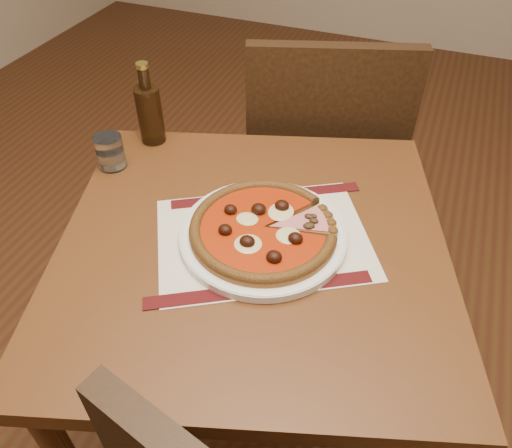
{
  "coord_description": "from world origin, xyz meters",
  "views": [
    {
      "loc": [
        0.2,
        -0.65,
        1.48
      ],
      "look_at": [
        -0.08,
        0.06,
        0.78
      ],
      "focal_mm": 35.0,
      "sensor_mm": 36.0,
      "label": 1
    }
  ],
  "objects_px": {
    "table": "(253,273)",
    "bottle": "(150,112)",
    "chair_far": "(321,157)",
    "plate": "(263,235)",
    "water_glass": "(110,152)",
    "pizza": "(263,228)"
  },
  "relations": [
    {
      "from": "chair_far",
      "to": "bottle",
      "type": "bearing_deg",
      "value": 26.06
    },
    {
      "from": "bottle",
      "to": "plate",
      "type": "bearing_deg",
      "value": -31.3
    },
    {
      "from": "plate",
      "to": "water_glass",
      "type": "distance_m",
      "value": 0.45
    },
    {
      "from": "table",
      "to": "plate",
      "type": "distance_m",
      "value": 0.11
    },
    {
      "from": "chair_far",
      "to": "bottle",
      "type": "xyz_separation_m",
      "value": [
        -0.37,
        -0.36,
        0.28
      ]
    },
    {
      "from": "chair_far",
      "to": "plate",
      "type": "relative_size",
      "value": 2.8
    },
    {
      "from": "chair_far",
      "to": "pizza",
      "type": "height_order",
      "value": "chair_far"
    },
    {
      "from": "chair_far",
      "to": "table",
      "type": "bearing_deg",
      "value": 72.7
    },
    {
      "from": "water_glass",
      "to": "bottle",
      "type": "xyz_separation_m",
      "value": [
        0.04,
        0.14,
        0.04
      ]
    },
    {
      "from": "bottle",
      "to": "water_glass",
      "type": "bearing_deg",
      "value": -104.85
    },
    {
      "from": "table",
      "to": "water_glass",
      "type": "height_order",
      "value": "water_glass"
    },
    {
      "from": "plate",
      "to": "bottle",
      "type": "distance_m",
      "value": 0.47
    },
    {
      "from": "plate",
      "to": "water_glass",
      "type": "xyz_separation_m",
      "value": [
        -0.43,
        0.11,
        0.03
      ]
    },
    {
      "from": "pizza",
      "to": "water_glass",
      "type": "bearing_deg",
      "value": 166.27
    },
    {
      "from": "table",
      "to": "pizza",
      "type": "height_order",
      "value": "pizza"
    },
    {
      "from": "table",
      "to": "plate",
      "type": "relative_size",
      "value": 2.91
    },
    {
      "from": "water_glass",
      "to": "bottle",
      "type": "height_order",
      "value": "bottle"
    },
    {
      "from": "table",
      "to": "bottle",
      "type": "xyz_separation_m",
      "value": [
        -0.38,
        0.26,
        0.18
      ]
    },
    {
      "from": "plate",
      "to": "water_glass",
      "type": "relative_size",
      "value": 4.24
    },
    {
      "from": "chair_far",
      "to": "bottle",
      "type": "distance_m",
      "value": 0.59
    },
    {
      "from": "plate",
      "to": "pizza",
      "type": "xyz_separation_m",
      "value": [
        -0.0,
        -0.0,
        0.02
      ]
    },
    {
      "from": "chair_far",
      "to": "plate",
      "type": "bearing_deg",
      "value": 74.47
    }
  ]
}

